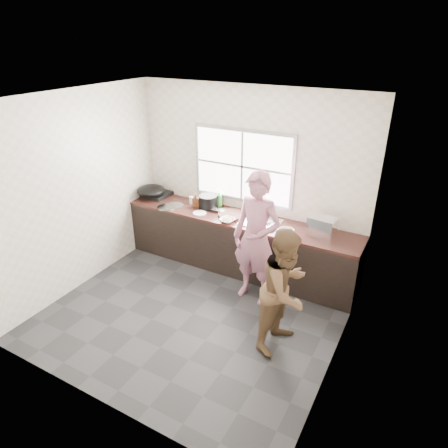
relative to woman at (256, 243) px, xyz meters
The scene contains 30 objects.
floor 1.24m from the woman, 126.60° to the right, with size 3.60×3.20×0.01m, color #29292C.
ceiling 2.07m from the woman, 126.60° to the right, with size 3.60×3.20×0.01m, color silver.
wall_back 1.15m from the woman, 121.47° to the left, with size 3.60×0.01×2.70m, color beige.
wall_left 2.50m from the woman, 162.81° to the right, with size 0.01×3.20×2.70m, color silver.
wall_right 1.54m from the woman, 29.79° to the right, with size 0.01×3.20×2.70m, color beige.
wall_front 2.44m from the woman, 103.01° to the right, with size 3.60×0.01×2.70m, color silver.
cabinet 0.89m from the woman, 133.63° to the left, with size 3.60×0.62×0.82m, color black.
countertop 0.78m from the woman, 133.63° to the left, with size 3.60×0.64×0.04m, color #331915.
sink 0.60m from the woman, 108.46° to the left, with size 0.55×0.45×0.02m, color silver.
faucet 0.80m from the woman, 103.85° to the left, with size 0.02×0.02×0.30m, color silver.
window_frame 1.28m from the woman, 126.44° to the left, with size 1.60×0.05×1.10m, color #9EA0A5.
window_glazing 1.27m from the woman, 127.24° to the left, with size 1.50×0.01×1.00m, color white.
woman is the anchor object (origin of this frame).
person_side 0.94m from the woman, 44.99° to the right, with size 0.72×0.56×1.48m, color brown.
cutting_board 0.86m from the woman, 139.56° to the left, with size 0.41×0.41×0.04m, color black.
cleaver 1.08m from the woman, 146.58° to the left, with size 0.20×0.10×0.01m, color silver.
bowl_mince 0.72m from the woman, 150.24° to the left, with size 0.20×0.20×0.05m, color white.
bowl_crabs 0.47m from the woman, 56.73° to the left, with size 0.18×0.18×0.06m, color white.
bowl_held 0.59m from the woman, 100.96° to the left, with size 0.18×0.18×0.06m, color silver.
black_pot 1.31m from the woman, 149.63° to the left, with size 0.28×0.28×0.20m, color black.
plate_food 1.20m from the woman, 159.99° to the left, with size 0.20×0.20×0.02m, color silver.
bottle_green 1.29m from the woman, 141.58° to the left, with size 0.10×0.10×0.27m, color #2F812A.
bottle_brown_tall 1.45m from the woman, 155.16° to the left, with size 0.09×0.09×0.20m, color #492512.
bottle_brown_short 1.32m from the woman, 142.93° to the left, with size 0.12×0.12×0.16m, color #4F3313.
glass_jar 1.61m from the woman, 154.42° to the left, with size 0.08×0.08×0.11m, color silver.
burner 2.24m from the woman, 162.29° to the left, with size 0.40×0.40×0.06m, color black.
wok 2.19m from the woman, 166.00° to the left, with size 0.45×0.45×0.17m, color black.
dish_rack 0.91m from the woman, 41.10° to the left, with size 0.35×0.25×0.26m, color white.
pot_lid_left 1.73m from the woman, 168.18° to the left, with size 0.28×0.28×0.01m, color #A6A9AD.
pot_lid_right 1.68m from the woman, 163.53° to the left, with size 0.26×0.26×0.01m, color silver.
Camera 1 is at (2.37, -3.48, 3.32)m, focal length 32.00 mm.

